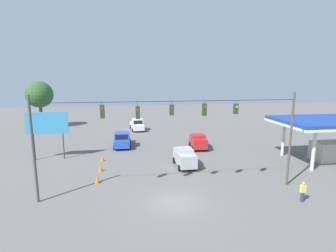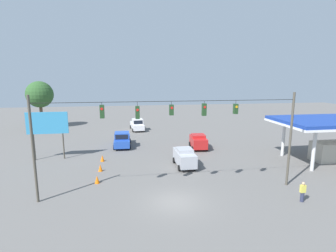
% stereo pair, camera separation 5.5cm
% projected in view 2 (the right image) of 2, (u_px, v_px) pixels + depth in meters
% --- Properties ---
extents(ground_plane, '(140.00, 140.00, 0.00)m').
position_uv_depth(ground_plane, '(175.00, 202.00, 20.28)').
color(ground_plane, '#605E5B').
extents(overhead_signal_span, '(21.17, 0.38, 8.28)m').
position_uv_depth(overhead_signal_span, '(170.00, 129.00, 20.89)').
color(overhead_signal_span, '#4C473D').
rests_on(overhead_signal_span, ground_plane).
extents(sedan_red_oncoming_far, '(2.35, 4.00, 1.94)m').
position_uv_depth(sedan_red_oncoming_far, '(198.00, 141.00, 35.22)').
color(sedan_red_oncoming_far, red).
rests_on(sedan_red_oncoming_far, ground_plane).
extents(pickup_truck_white_withflow_deep, '(2.55, 5.54, 2.12)m').
position_uv_depth(pickup_truck_white_withflow_deep, '(137.00, 125.00, 47.46)').
color(pickup_truck_white_withflow_deep, silver).
rests_on(pickup_truck_white_withflow_deep, ground_plane).
extents(sedan_silver_crossing_near, '(2.05, 4.06, 2.02)m').
position_uv_depth(sedan_silver_crossing_near, '(185.00, 157.00, 28.15)').
color(sedan_silver_crossing_near, '#A8AAB2').
rests_on(sedan_silver_crossing_near, ground_plane).
extents(pickup_truck_blue_withflow_far, '(2.37, 5.28, 2.12)m').
position_uv_depth(pickup_truck_blue_withflow_far, '(122.00, 140.00, 36.25)').
color(pickup_truck_blue_withflow_far, '#234CB2').
rests_on(pickup_truck_blue_withflow_far, ground_plane).
extents(traffic_cone_nearest, '(0.44, 0.44, 0.74)m').
position_uv_depth(traffic_cone_nearest, '(97.00, 179.00, 23.78)').
color(traffic_cone_nearest, orange).
rests_on(traffic_cone_nearest, ground_plane).
extents(traffic_cone_second, '(0.44, 0.44, 0.74)m').
position_uv_depth(traffic_cone_second, '(100.00, 168.00, 26.81)').
color(traffic_cone_second, orange).
rests_on(traffic_cone_second, ground_plane).
extents(traffic_cone_third, '(0.44, 0.44, 0.74)m').
position_uv_depth(traffic_cone_third, '(102.00, 158.00, 29.96)').
color(traffic_cone_third, orange).
rests_on(traffic_cone_third, ground_plane).
extents(gas_station, '(13.17, 7.69, 4.88)m').
position_uv_depth(gas_station, '(335.00, 130.00, 29.67)').
color(gas_station, navy).
rests_on(gas_station, ground_plane).
extents(roadside_billboard, '(4.61, 0.16, 5.59)m').
position_uv_depth(roadside_billboard, '(47.00, 125.00, 30.06)').
color(roadside_billboard, '#4C473D').
rests_on(roadside_billboard, ground_plane).
extents(pedestrian, '(0.40, 0.28, 1.60)m').
position_uv_depth(pedestrian, '(303.00, 192.00, 20.20)').
color(pedestrian, '#2D334C').
rests_on(pedestrian, ground_plane).
extents(tree_horizon_left, '(4.85, 4.85, 8.77)m').
position_uv_depth(tree_horizon_left, '(40.00, 95.00, 48.28)').
color(tree_horizon_left, brown).
rests_on(tree_horizon_left, ground_plane).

